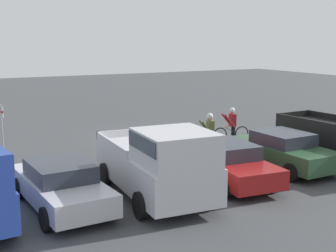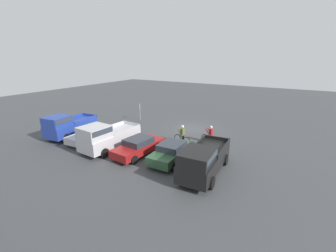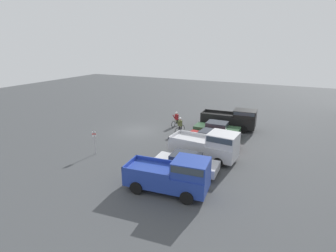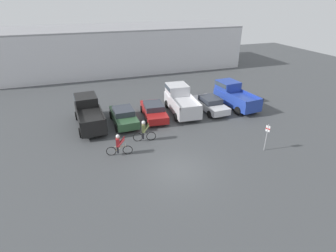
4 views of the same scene
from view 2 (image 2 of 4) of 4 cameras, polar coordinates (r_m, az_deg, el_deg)
ground_plane at (r=24.44m, az=5.90°, el=-0.59°), size 80.00×80.00×0.00m
pickup_truck_0 at (r=14.77m, az=8.95°, el=-8.37°), size 2.41×5.68×2.18m
sedan_0 at (r=16.73m, az=0.92°, el=-6.52°), size 2.05×4.38×1.40m
sedan_1 at (r=17.92m, az=-7.47°, el=-5.08°), size 2.27×4.72×1.36m
pickup_truck_1 at (r=19.12m, az=-15.40°, el=-2.56°), size 2.59×5.35×2.32m
sedan_2 at (r=21.73m, az=-19.00°, el=-1.86°), size 2.11×4.59×1.35m
pickup_truck_2 at (r=23.51m, az=-24.13°, el=0.19°), size 2.60×5.26×2.28m
cyclist_0 at (r=19.99m, az=3.65°, el=-1.99°), size 1.74×0.53×1.71m
cyclist_1 at (r=20.41m, az=10.78°, el=-2.02°), size 1.81×0.54×1.63m
fire_lane_sign at (r=27.31m, az=-7.13°, el=4.01°), size 0.15×0.28×2.06m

